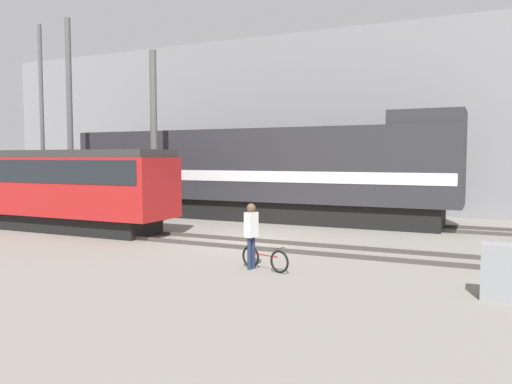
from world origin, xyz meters
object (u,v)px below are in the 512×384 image
utility_pole_right (154,138)px  utility_pole_left (42,121)px  signal_box (498,272)px  utility_pole_center (70,119)px  streetcar (45,184)px  person (251,229)px  freight_locomotive (255,172)px  bicycle (265,259)px

utility_pole_right → utility_pole_left: bearing=180.0°
utility_pole_right → signal_box: (14.21, -7.07, -3.36)m
utility_pole_center → utility_pole_left: bearing=180.0°
streetcar → person: bearing=-16.2°
utility_pole_left → signal_box: bearing=-18.4°
freight_locomotive → utility_pole_center: bearing=-158.4°
freight_locomotive → utility_pole_right: bearing=-136.0°
freight_locomotive → streetcar: (-6.72, -6.83, -0.41)m
utility_pole_left → person: bearing=-23.8°
utility_pole_center → utility_pole_right: 5.21m
person → signal_box: person is taller
streetcar → utility_pole_right: 5.09m
utility_pole_center → signal_box: (19.32, -7.07, -4.38)m
streetcar → utility_pole_left: bearing=138.4°
utility_pole_right → bicycle: bearing=-38.0°
bicycle → utility_pole_center: bearing=153.9°
bicycle → signal_box: 5.71m
bicycle → utility_pole_left: (-15.55, 6.66, 4.61)m
freight_locomotive → utility_pole_left: size_ratio=1.97×
utility_pole_right → signal_box: 16.22m
streetcar → utility_pole_left: utility_pole_left is taller
bicycle → person: (-0.39, -0.04, 0.80)m
freight_locomotive → signal_box: (10.67, -10.49, -1.73)m
utility_pole_left → streetcar: bearing=-41.6°
person → utility_pole_right: (-8.13, 6.70, 2.85)m
utility_pole_left → utility_pole_center: size_ratio=0.99×
streetcar → signal_box: 17.82m
signal_box → person: bearing=176.5°
bicycle → signal_box: size_ratio=1.32×
utility_pole_left → utility_pole_right: size_ratio=1.24×
person → utility_pole_left: bearing=156.2°
utility_pole_left → utility_pole_right: bearing=0.0°
streetcar → signal_box: size_ratio=10.15×
person → utility_pole_right: 10.91m
streetcar → utility_pole_center: (-1.93, 3.42, 3.05)m
freight_locomotive → utility_pole_right: (-3.54, -3.42, 1.63)m
freight_locomotive → utility_pole_center: (-8.65, -3.42, 2.65)m
bicycle → utility_pole_left: bearing=156.8°
freight_locomotive → person: bearing=-65.6°
freight_locomotive → streetcar: size_ratio=1.60×
bicycle → utility_pole_right: size_ratio=0.20×
freight_locomotive → utility_pole_right: utility_pole_right is taller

